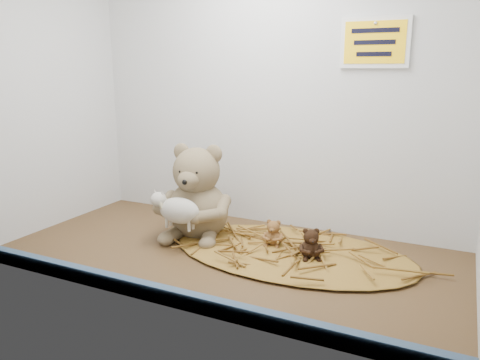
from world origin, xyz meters
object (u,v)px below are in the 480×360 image
at_px(toy_lamb, 179,211).
at_px(mini_teddy_brown, 311,242).
at_px(main_teddy, 198,191).
at_px(mini_teddy_tan, 273,231).

height_order(toy_lamb, mini_teddy_brown, toy_lamb).
xyz_separation_m(main_teddy, mini_teddy_brown, (0.35, -0.04, -0.08)).
height_order(main_teddy, mini_teddy_brown, main_teddy).
distance_m(main_teddy, mini_teddy_tan, 0.25).
xyz_separation_m(toy_lamb, mini_teddy_brown, (0.35, 0.06, -0.05)).
distance_m(toy_lamb, mini_teddy_brown, 0.36).
relative_size(toy_lamb, mini_teddy_tan, 2.17).
height_order(main_teddy, toy_lamb, main_teddy).
height_order(mini_teddy_tan, mini_teddy_brown, mini_teddy_brown).
relative_size(main_teddy, toy_lamb, 1.76).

